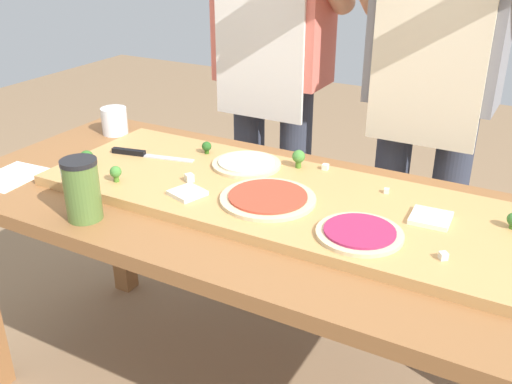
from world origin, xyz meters
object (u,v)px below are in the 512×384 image
prep_table (249,231)px  broccoli_floret_front_mid (87,158)px  broccoli_floret_front_left (207,147)px  cheese_crumble_d (387,191)px  pizza_slice_near_left (187,193)px  broccoli_floret_back_mid (116,172)px  cook_left (272,54)px  cheese_crumble_b (189,178)px  flour_cup (115,122)px  chefs_knife (141,154)px  pizza_whole_tomato_red (268,198)px  pizza_slice_center (431,218)px  cheese_crumble_c (443,256)px  cook_right (433,73)px  pizza_whole_beet_magenta (360,233)px  sauce_jar (82,190)px  recipe_note (11,177)px  cheese_crumble_a (325,167)px  pizza_whole_cheese_artichoke (247,164)px  broccoli_floret_center_right (299,157)px

prep_table → broccoli_floret_front_mid: (-0.50, -0.09, 0.15)m
broccoli_floret_front_left → cheese_crumble_d: bearing=-1.2°
pizza_slice_near_left → broccoli_floret_back_mid: broccoli_floret_back_mid is taller
prep_table → pizza_slice_near_left: 0.21m
cheese_crumble_d → cook_left: (-0.59, 0.45, 0.22)m
cheese_crumble_b → flour_cup: flour_cup is taller
prep_table → cheese_crumble_d: bearing=26.3°
chefs_knife → pizza_whole_tomato_red: size_ratio=1.07×
chefs_knife → pizza_slice_center: bearing=0.3°
broccoli_floret_front_left → cheese_crumble_c: broccoli_floret_front_left is taller
flour_cup → cook_right: bearing=20.8°
pizza_whole_beet_magenta → sauce_jar: (-0.66, -0.20, 0.05)m
recipe_note → cheese_crumble_a: bearing=28.3°
chefs_knife → pizza_whole_cheese_artichoke: (0.33, 0.09, 0.00)m
pizza_whole_cheese_artichoke → broccoli_floret_front_left: 0.16m
pizza_whole_cheese_artichoke → cheese_crumble_d: (0.42, 0.02, -0.00)m
cheese_crumble_b → cheese_crumble_d: 0.54m
pizza_slice_near_left → sauce_jar: sauce_jar is taller
broccoli_floret_back_mid → broccoli_floret_front_mid: bearing=164.5°
pizza_slice_near_left → flour_cup: size_ratio=0.85×
pizza_whole_beet_magenta → cook_right: (-0.03, 0.71, 0.22)m
pizza_whole_tomato_red → recipe_note: pizza_whole_tomato_red is taller
recipe_note → cheese_crumble_d: bearing=19.9°
pizza_slice_center → cook_right: (-0.15, 0.55, 0.22)m
flour_cup → pizza_whole_beet_magenta: bearing=-17.8°
broccoli_floret_front_mid → sauce_jar: 0.28m
broccoli_floret_center_right → broccoli_floret_back_mid: bearing=-139.9°
cheese_crumble_a → cheese_crumble_c: (0.41, -0.34, -0.00)m
pizza_whole_cheese_artichoke → flour_cup: 0.60m
cook_left → pizza_slice_near_left: bearing=-80.1°
pizza_slice_near_left → recipe_note: bearing=-169.6°
broccoli_floret_center_right → sauce_jar: 0.62m
pizza_whole_cheese_artichoke → broccoli_floret_back_mid: broccoli_floret_back_mid is taller
chefs_knife → broccoli_floret_center_right: size_ratio=4.97×
broccoli_floret_back_mid → cheese_crumble_b: broccoli_floret_back_mid is taller
pizza_whole_tomato_red → cheese_crumble_a: size_ratio=14.82×
broccoli_floret_front_left → cook_left: bearing=90.6°
pizza_slice_near_left → cook_left: 0.77m
broccoli_floret_back_mid → recipe_note: broccoli_floret_back_mid is taller
cook_left → cook_right: bearing=0.0°
cheese_crumble_a → cheese_crumble_b: size_ratio=0.78×
chefs_knife → cook_left: (0.16, 0.56, 0.22)m
broccoli_floret_back_mid → flour_cup: bearing=131.9°
cheese_crumble_a → flour_cup: size_ratio=0.18×
pizza_slice_center → cook_left: cook_left is taller
cheese_crumble_a → cheese_crumble_c: size_ratio=1.01×
pizza_slice_near_left → cook_right: cook_right is taller
broccoli_floret_back_mid → cook_left: bearing=82.6°
cheese_crumble_b → broccoli_floret_center_right: bearing=46.9°
broccoli_floret_front_mid → pizza_whole_tomato_red: bearing=5.7°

